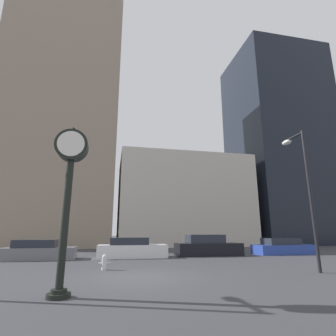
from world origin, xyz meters
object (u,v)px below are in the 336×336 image
at_px(fire_hydrant_near, 104,262).
at_px(car_white, 132,249).
at_px(street_clock, 69,178).
at_px(street_lamp_right, 302,176).
at_px(car_grey, 38,251).
at_px(car_black, 208,247).
at_px(car_blue, 283,247).

bearing_deg(fire_hydrant_near, car_white, 73.45).
bearing_deg(street_clock, street_lamp_right, 14.91).
bearing_deg(car_grey, street_clock, -73.00).
xyz_separation_m(street_clock, street_lamp_right, (10.06, 2.68, 1.04)).
height_order(car_white, car_black, car_black).
relative_size(car_white, street_lamp_right, 0.72).
bearing_deg(car_white, car_grey, -178.51).
xyz_separation_m(street_clock, car_black, (8.23, 11.00, -2.62)).
bearing_deg(car_blue, car_black, 179.31).
relative_size(street_clock, fire_hydrant_near, 7.10).
height_order(car_white, street_lamp_right, street_lamp_right).
xyz_separation_m(street_clock, car_blue, (14.42, 10.96, -2.73)).
distance_m(car_black, street_lamp_right, 9.27).
bearing_deg(fire_hydrant_near, car_grey, 127.36).
relative_size(car_white, car_black, 0.96).
bearing_deg(car_blue, street_lamp_right, -118.10).
bearing_deg(fire_hydrant_near, street_clock, -101.52).
height_order(car_grey, street_lamp_right, street_lamp_right).
relative_size(car_white, car_blue, 0.97).
bearing_deg(street_clock, car_white, 75.82).
distance_m(street_clock, car_blue, 18.32).
relative_size(fire_hydrant_near, street_lamp_right, 0.11).
relative_size(car_grey, car_blue, 0.93).
relative_size(street_clock, car_white, 1.04).
bearing_deg(car_blue, fire_hydrant_near, -156.58).
relative_size(car_grey, car_black, 0.92).
relative_size(street_clock, car_black, 1.00).
bearing_deg(car_black, car_blue, -1.17).
height_order(car_black, street_lamp_right, street_lamp_right).
xyz_separation_m(car_black, street_lamp_right, (1.83, -8.32, 3.65)).
relative_size(car_grey, fire_hydrant_near, 6.55).
height_order(street_clock, street_lamp_right, street_lamp_right).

